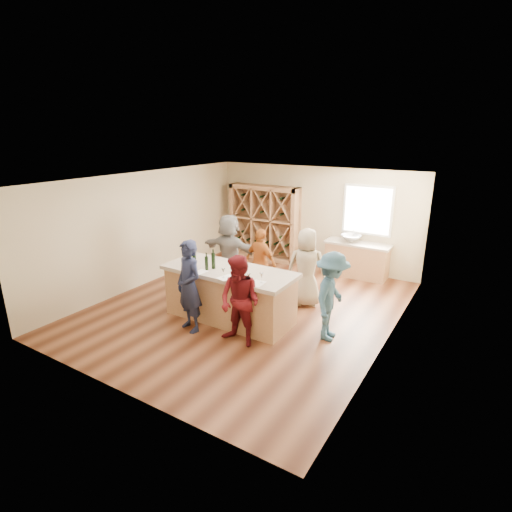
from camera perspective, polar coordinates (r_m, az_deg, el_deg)
The scene contains 32 objects.
floor at distance 8.92m, azimuth -1.23°, elevation -7.60°, with size 6.00×7.00×0.10m, color brown.
ceiling at distance 8.12m, azimuth -1.37°, elevation 11.25°, with size 6.00×7.00×0.10m, color white.
wall_back at distance 11.46m, azimuth 8.42°, elevation 5.59°, with size 6.00×0.10×2.80m, color #C4B48E.
wall_front at distance 5.93m, azimuth -20.37°, elevation -6.89°, with size 6.00×0.10×2.80m, color #C4B48E.
wall_left at distance 10.33m, azimuth -15.69°, elevation 3.80°, with size 0.10×7.00×2.80m, color #C4B48E.
wall_right at distance 7.29m, azimuth 19.29°, elevation -2.20°, with size 0.10×7.00×2.80m, color #C4B48E.
window_frame at distance 10.83m, azimuth 15.66°, elevation 6.32°, with size 1.30×0.06×1.30m, color white.
window_pane at distance 10.80m, azimuth 15.60°, elevation 6.29°, with size 1.18×0.01×1.18m, color white.
wine_rack at distance 11.94m, azimuth 1.18°, elevation 4.78°, with size 2.20×0.45×2.20m, color #A6774F.
back_counter_base at distance 10.93m, azimuth 14.19°, elevation -0.63°, with size 1.60×0.58×0.86m, color #A6774F.
back_counter_top at distance 10.80m, azimuth 14.37°, elevation 1.69°, with size 1.70×0.62×0.06m, color #B4A593.
sink at distance 10.82m, azimuth 13.41°, elevation 2.48°, with size 0.54×0.54×0.19m, color silver.
faucet at distance 10.98m, azimuth 13.74°, elevation 2.97°, with size 0.02×0.02×0.30m, color silver.
tasting_counter_base at distance 8.22m, azimuth -3.79°, elevation -5.72°, with size 2.60×1.00×1.00m, color #A6774F.
tasting_counter_top at distance 8.02m, azimuth -3.86°, elevation -2.17°, with size 2.72×1.12×0.08m, color #B4A593.
wine_bottle_a at distance 8.35m, azimuth -9.33°, elevation -0.30°, with size 0.07×0.07×0.27m, color black.
wine_bottle_b at distance 8.20m, azimuth -8.80°, elevation -0.47°, with size 0.08×0.08×0.31m, color black.
wine_bottle_d at distance 7.98m, azimuth -7.08°, elevation -1.03°, with size 0.07×0.07×0.27m, color black.
wine_bottle_e at distance 8.03m, azimuth -6.10°, elevation -0.70°, with size 0.08×0.08×0.32m, color black.
wine_glass_b at distance 7.54m, azimuth -4.69°, elevation -2.45°, with size 0.07×0.07×0.18m, color white.
wine_glass_c at distance 7.25m, azimuth -1.03°, elevation -3.26°, with size 0.06×0.06×0.17m, color white.
wine_glass_d at distance 7.59m, azimuth -1.94°, elevation -2.20°, with size 0.07×0.07×0.20m, color white.
wine_glass_e at distance 7.26m, azimuth 0.79°, elevation -3.12°, with size 0.07×0.07×0.20m, color white.
tasting_menu_a at distance 7.92m, azimuth -7.96°, elevation -2.26°, with size 0.21×0.28×0.00m, color white.
tasting_menu_b at distance 7.57m, azimuth -4.26°, elevation -3.08°, with size 0.24×0.32×0.00m, color white.
tasting_menu_c at distance 7.27m, azimuth 0.19°, elevation -3.92°, with size 0.23×0.31×0.00m, color white.
person_near_left at distance 7.71m, azimuth -9.53°, elevation -4.28°, with size 0.66×0.48×1.81m, color #191E38.
person_near_right at distance 7.13m, azimuth -2.33°, elevation -6.50°, with size 0.81×0.45×1.67m, color #590F14.
person_server at distance 7.44m, azimuth 10.71°, elevation -5.73°, with size 1.09×0.51×1.68m, color #335972.
person_far_mid at distance 9.31m, azimuth 0.69°, elevation -0.89°, with size 0.93×0.48×1.59m, color #994C19.
person_far_right at distance 8.79m, azimuth 7.20°, elevation -1.65°, with size 0.85×0.55×1.74m, color gray.
person_far_left at distance 9.77m, azimuth -3.80°, elevation 0.71°, with size 1.70×0.61×1.83m, color slate.
Camera 1 is at (4.39, -6.78, 3.75)m, focal length 28.00 mm.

